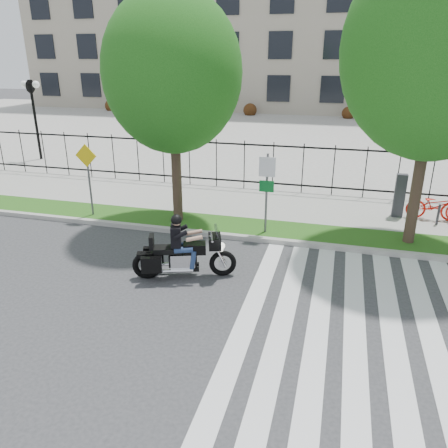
# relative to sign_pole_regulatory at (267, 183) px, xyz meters

# --- Properties ---
(ground) EXTENTS (120.00, 120.00, 0.00)m
(ground) POSITION_rel_sign_pole_regulatory_xyz_m (-1.73, -4.58, -1.74)
(ground) COLOR #313234
(ground) RESTS_ON ground
(curb) EXTENTS (60.00, 0.20, 0.15)m
(curb) POSITION_rel_sign_pole_regulatory_xyz_m (-1.73, -0.48, -1.66)
(curb) COLOR #A5A49C
(curb) RESTS_ON ground
(grass_verge) EXTENTS (60.00, 1.50, 0.15)m
(grass_verge) POSITION_rel_sign_pole_regulatory_xyz_m (-1.73, 0.37, -1.66)
(grass_verge) COLOR #205314
(grass_verge) RESTS_ON ground
(sidewalk) EXTENTS (60.00, 3.50, 0.15)m
(sidewalk) POSITION_rel_sign_pole_regulatory_xyz_m (-1.73, 2.87, -1.66)
(sidewalk) COLOR gray
(sidewalk) RESTS_ON ground
(plaza) EXTENTS (80.00, 34.00, 0.10)m
(plaza) POSITION_rel_sign_pole_regulatory_xyz_m (-1.73, 20.42, -1.69)
(plaza) COLOR gray
(plaza) RESTS_ON ground
(crosswalk_stripes) EXTENTS (5.70, 8.00, 0.01)m
(crosswalk_stripes) POSITION_rel_sign_pole_regulatory_xyz_m (3.09, -4.58, -1.73)
(crosswalk_stripes) COLOR silver
(crosswalk_stripes) RESTS_ON ground
(iron_fence) EXTENTS (30.00, 0.06, 2.00)m
(iron_fence) POSITION_rel_sign_pole_regulatory_xyz_m (-1.73, 4.62, -0.59)
(iron_fence) COLOR black
(iron_fence) RESTS_ON sidewalk
(office_building) EXTENTS (60.00, 21.90, 20.15)m
(office_building) POSITION_rel_sign_pole_regulatory_xyz_m (-1.73, 40.34, 8.23)
(office_building) COLOR #9F9580
(office_building) RESTS_ON ground
(lamp_post_left) EXTENTS (1.06, 0.70, 4.25)m
(lamp_post_left) POSITION_rel_sign_pole_regulatory_xyz_m (-13.73, 7.42, 1.47)
(lamp_post_left) COLOR black
(lamp_post_left) RESTS_ON ground
(street_tree_1) EXTENTS (4.25, 4.25, 7.18)m
(street_tree_1) POSITION_rel_sign_pole_regulatory_xyz_m (-3.06, 0.37, 3.14)
(street_tree_1) COLOR #3C2921
(street_tree_1) RESTS_ON grass_verge
(street_tree_2) EXTENTS (5.00, 5.00, 8.24)m
(street_tree_2) POSITION_rel_sign_pole_regulatory_xyz_m (4.28, 0.37, 3.77)
(street_tree_2) COLOR #3C2921
(street_tree_2) RESTS_ON grass_verge
(sign_pole_regulatory) EXTENTS (0.50, 0.09, 2.50)m
(sign_pole_regulatory) POSITION_rel_sign_pole_regulatory_xyz_m (0.00, 0.00, 0.00)
(sign_pole_regulatory) COLOR #59595B
(sign_pole_regulatory) RESTS_ON grass_verge
(sign_pole_warning) EXTENTS (0.78, 0.09, 2.49)m
(sign_pole_warning) POSITION_rel_sign_pole_regulatory_xyz_m (-6.12, 0.00, 0.00)
(sign_pole_warning) COLOR #59595B
(sign_pole_warning) RESTS_ON grass_verge
(motorcycle_rider) EXTENTS (2.57, 1.28, 2.06)m
(motorcycle_rider) POSITION_rel_sign_pole_regulatory_xyz_m (-1.53, -3.24, -1.05)
(motorcycle_rider) COLOR black
(motorcycle_rider) RESTS_ON ground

